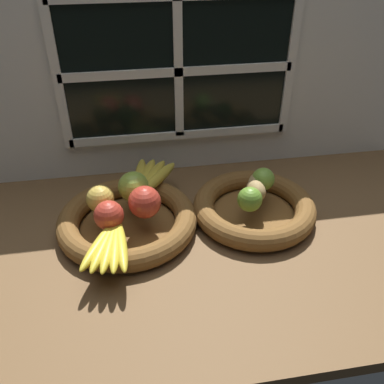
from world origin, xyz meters
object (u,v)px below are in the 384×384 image
lime_near (250,199)px  lime_far (263,179)px  banana_bunch_back (148,178)px  banana_bunch_front (110,244)px  fruit_bowl_right (254,208)px  apple_red_front (109,215)px  apple_red_right (145,202)px  apple_golden_left (100,199)px  potato_large (256,191)px  potato_back (258,181)px  fruit_bowl_left (128,221)px  apple_green_back (133,187)px

lime_near → lime_far: 10.38cm
banana_bunch_back → banana_bunch_front: bearing=-112.4°
fruit_bowl_right → apple_red_front: 37.93cm
apple_red_right → banana_bunch_front: apple_red_right is taller
apple_golden_left → apple_red_right: bearing=-20.4°
potato_large → apple_red_right: bearing=-175.4°
apple_red_front → apple_golden_left: 7.42cm
apple_red_right → banana_bunch_back: (1.82, 14.26, -2.41)cm
fruit_bowl_right → banana_bunch_back: bearing=155.8°
fruit_bowl_right → lime_near: lime_near is taller
banana_bunch_front → potato_back: bearing=24.4°
fruit_bowl_left → potato_large: potato_large is taller
apple_golden_left → banana_bunch_front: apple_golden_left is taller
apple_red_front → banana_bunch_back: (10.35, 17.43, -1.93)cm
lime_far → apple_red_right: bearing=-168.4°
fruit_bowl_left → lime_far: bearing=6.6°
fruit_bowl_left → apple_green_back: bearing=65.0°
apple_red_right → banana_bunch_back: bearing=82.7°
apple_red_right → apple_red_front: bearing=-159.6°
apple_red_right → banana_bunch_front: 13.84cm
apple_red_front → potato_back: apple_red_front is taller
apple_red_front → apple_red_right: 9.11cm
fruit_bowl_right → lime_near: size_ratio=5.17×
apple_red_right → apple_golden_left: bearing=159.6°
potato_back → lime_near: 10.31cm
banana_bunch_front → fruit_bowl_right: bearing=19.3°
banana_bunch_back → fruit_bowl_left: bearing=-118.3°
apple_red_front → lime_near: bearing=2.1°
fruit_bowl_right → apple_green_back: size_ratio=4.10×
banana_bunch_back → apple_red_front: bearing=-120.7°
apple_red_front → banana_bunch_back: size_ratio=0.35×
apple_red_front → apple_red_right: apple_red_right is taller
apple_golden_left → apple_green_back: bearing=21.4°
fruit_bowl_left → banana_bunch_front: (-3.85, -12.94, 4.26)cm
apple_red_front → lime_near: size_ratio=1.12×
banana_bunch_front → apple_red_front: bearing=90.6°
banana_bunch_back → lime_far: 30.92cm
lime_far → potato_back: bearing=152.7°
banana_bunch_back → lime_near: (23.82, -16.16, 1.54)cm
apple_golden_left → banana_bunch_back: bearing=39.7°
lime_far → apple_red_front: bearing=-166.5°
apple_red_right → lime_far: (31.72, 6.52, -0.93)cm
banana_bunch_front → potato_large: potato_large is taller
apple_green_back → apple_golden_left: size_ratio=1.14×
fruit_bowl_right → apple_red_front: size_ratio=4.60×
apple_green_back → potato_large: bearing=-9.0°
banana_bunch_back → potato_back: 29.68cm
fruit_bowl_left → lime_far: lime_far is taller
apple_red_front → apple_golden_left: (-2.09, 7.12, -0.06)cm
potato_large → lime_near: (-2.81, -4.21, 0.56)cm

